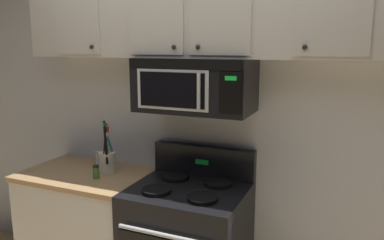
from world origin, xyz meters
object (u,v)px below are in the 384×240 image
Objects in this scene: over_range_microwave at (195,85)px; utensil_crock_cream at (107,158)px; salt_shaker at (97,158)px; spice_jar at (96,172)px.

over_range_microwave reaches higher than utensil_crock_cream.
over_range_microwave is 1.94× the size of utensil_crock_cream.
over_range_microwave is 7.21× the size of salt_shaker.
salt_shaker is (-0.18, 0.13, -0.05)m from utensil_crock_cream.
spice_jar is (0.01, -0.15, -0.06)m from utensil_crock_cream.
utensil_crock_cream is 0.23m from salt_shaker.
utensil_crock_cream is at bearing -175.73° from over_range_microwave.
salt_shaker is at bearing 125.13° from spice_jar.
over_range_microwave is at bearing 4.27° from utensil_crock_cream.
spice_jar is at bearing -54.87° from salt_shaker.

